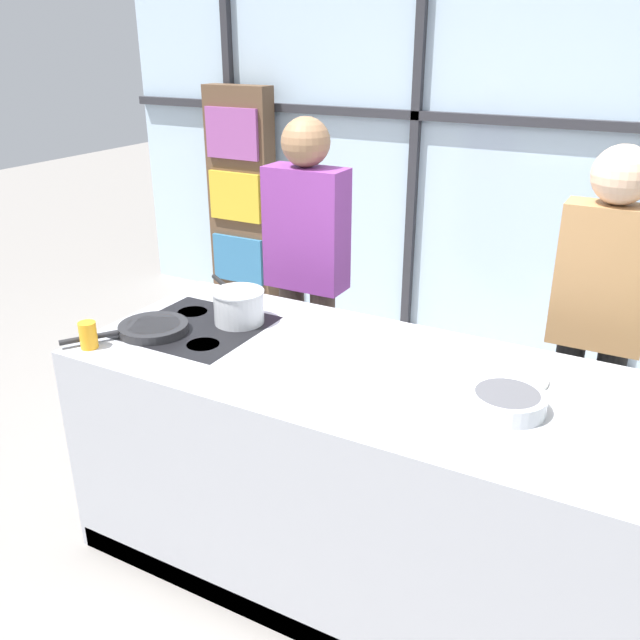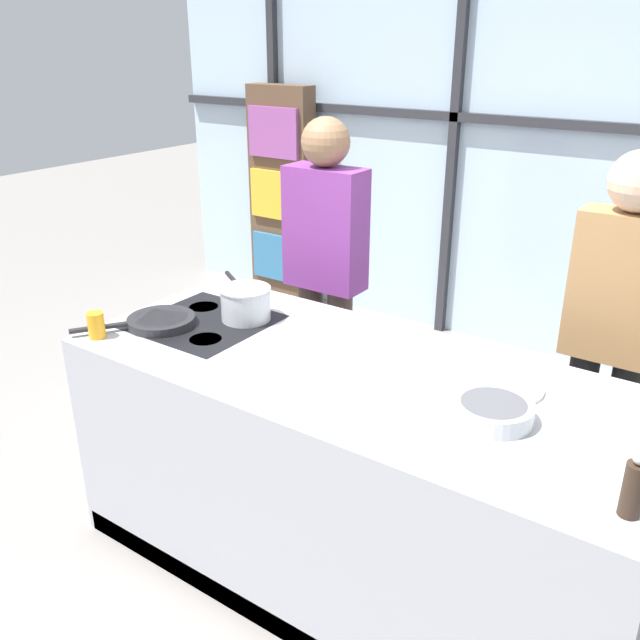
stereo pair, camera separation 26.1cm
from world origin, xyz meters
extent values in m
plane|color=gray|center=(0.00, 0.00, 0.00)|extent=(18.00, 18.00, 0.00)
cube|color=silver|center=(0.00, 2.51, 1.40)|extent=(6.40, 0.04, 2.80)
cube|color=#2D2D33|center=(0.00, 2.46, 1.54)|extent=(6.40, 0.06, 0.06)
cube|color=#2D2D33|center=(-2.30, 2.46, 1.40)|extent=(0.06, 0.06, 2.80)
cube|color=#2D2D33|center=(-0.77, 2.46, 1.40)|extent=(0.06, 0.06, 2.80)
cube|color=brown|center=(-2.14, 2.33, 0.85)|extent=(0.54, 0.16, 1.70)
cube|color=teal|center=(-2.14, 2.23, 0.37)|extent=(0.46, 0.03, 0.37)
cube|color=gold|center=(-2.14, 2.23, 0.88)|extent=(0.46, 0.03, 0.37)
cube|color=#994C93|center=(-2.14, 2.23, 1.36)|extent=(0.46, 0.03, 0.37)
cube|color=#A8AAB2|center=(0.00, 0.00, 0.46)|extent=(2.18, 0.92, 0.92)
cube|color=black|center=(-0.75, 0.00, 0.92)|extent=(0.52, 0.52, 0.01)
cube|color=black|center=(0.00, -0.44, 0.05)|extent=(2.14, 0.03, 0.10)
cylinder|color=#38383D|center=(-0.87, -0.12, 0.92)|extent=(0.13, 0.13, 0.01)
cylinder|color=#38383D|center=(-0.62, -0.12, 0.92)|extent=(0.13, 0.13, 0.01)
cylinder|color=#38383D|center=(-0.87, 0.12, 0.92)|extent=(0.13, 0.13, 0.01)
cylinder|color=#38383D|center=(-0.62, 0.12, 0.92)|extent=(0.13, 0.13, 0.01)
cylinder|color=#47382D|center=(-0.61, 0.83, 0.42)|extent=(0.13, 0.13, 0.85)
cylinder|color=#47382D|center=(-0.79, 0.83, 0.42)|extent=(0.13, 0.13, 0.85)
cube|color=#7A3384|center=(-0.70, 0.83, 1.15)|extent=(0.41, 0.18, 0.61)
sphere|color=#8C6647|center=(-0.70, 0.83, 1.57)|extent=(0.24, 0.24, 0.24)
cylinder|color=black|center=(0.78, 0.83, 0.42)|extent=(0.12, 0.12, 0.83)
cylinder|color=black|center=(0.62, 0.83, 0.42)|extent=(0.12, 0.12, 0.83)
cube|color=#A37547|center=(0.70, 0.83, 1.13)|extent=(0.38, 0.17, 0.60)
cylinder|color=#232326|center=(-0.87, -0.12, 0.94)|extent=(0.28, 0.28, 0.04)
cylinder|color=#B26B2D|center=(-0.87, -0.12, 0.96)|extent=(0.22, 0.22, 0.01)
cylinder|color=#232326|center=(-1.02, -0.33, 0.95)|extent=(0.14, 0.20, 0.02)
cylinder|color=silver|center=(-0.62, 0.12, 0.99)|extent=(0.21, 0.21, 0.14)
cylinder|color=silver|center=(-0.62, 0.12, 1.06)|extent=(0.22, 0.22, 0.01)
cylinder|color=black|center=(-0.79, 0.23, 1.04)|extent=(0.17, 0.12, 0.02)
cylinder|color=white|center=(0.52, 0.16, 0.93)|extent=(0.23, 0.23, 0.01)
cylinder|color=silver|center=(0.55, -0.06, 0.95)|extent=(0.25, 0.25, 0.06)
cylinder|color=#4C4C51|center=(0.55, -0.06, 0.98)|extent=(0.21, 0.21, 0.01)
cylinder|color=#332319|center=(1.00, -0.30, 1.00)|extent=(0.05, 0.05, 0.15)
sphere|color=#B2B2B7|center=(1.00, -0.30, 1.09)|extent=(0.03, 0.03, 0.03)
cylinder|color=orange|center=(-0.99, -0.36, 0.98)|extent=(0.07, 0.07, 0.11)
camera|label=1|loc=(0.93, -2.02, 2.04)|focal=38.00mm
camera|label=2|loc=(1.15, -1.88, 2.04)|focal=38.00mm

